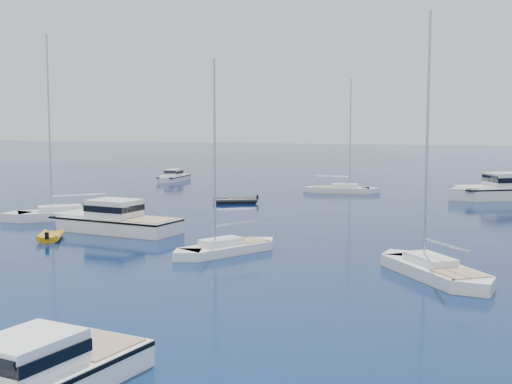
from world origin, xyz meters
TOP-DOWN VIEW (x-y plane):
  - ground at (0.00, 0.00)m, footprint 400.00×400.00m
  - motor_cruiser_centre at (-8.00, 13.81)m, footprint 11.62×5.15m
  - motor_cruiser_distant at (19.49, 44.28)m, footprint 13.14×9.88m
  - motor_cruiser_horizon at (-21.15, 52.78)m, footprint 2.51×7.59m
  - sailboat_fore at (2.64, 8.61)m, footprint 5.84×8.08m
  - sailboat_mid_r at (14.90, 6.03)m, footprint 7.58×9.13m
  - sailboat_mid_l at (-14.82, 18.29)m, footprint 9.71×8.64m
  - sailboat_centre at (2.59, 45.24)m, footprint 9.00×3.42m
  - tender_yellow at (-10.18, 9.51)m, footprint 2.95×3.57m
  - tender_grey_far at (-5.29, 32.46)m, footprint 4.91×3.97m

SIDE VIEW (x-z plane):
  - ground at x=0.00m, z-range 0.00..0.00m
  - motor_cruiser_centre at x=-8.00m, z-range -1.47..1.47m
  - motor_cruiser_distant at x=19.49m, z-range -1.69..1.69m
  - motor_cruiser_horizon at x=-21.15m, z-range -0.99..0.99m
  - sailboat_fore at x=2.64m, z-range -5.95..5.95m
  - sailboat_mid_r at x=14.90m, z-range -6.98..6.98m
  - sailboat_mid_l at x=-14.82m, z-range -7.61..7.61m
  - sailboat_centre at x=2.59m, z-range -6.45..6.45m
  - tender_yellow at x=-10.18m, z-range -0.47..0.47m
  - tender_grey_far at x=-5.29m, z-range -0.47..0.47m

